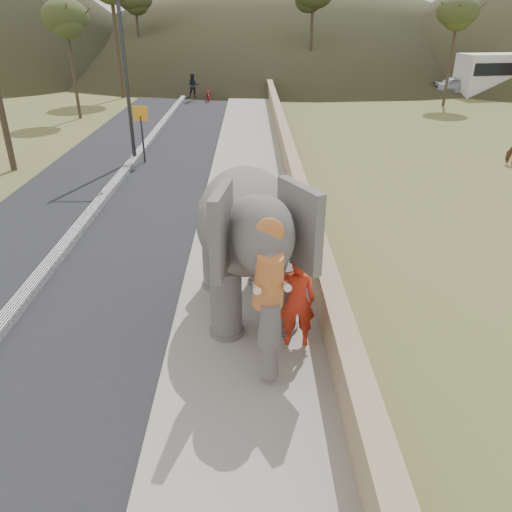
{
  "coord_description": "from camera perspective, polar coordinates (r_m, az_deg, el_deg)",
  "views": [
    {
      "loc": [
        0.1,
        -7.71,
        5.84
      ],
      "look_at": [
        0.2,
        0.81,
        1.7
      ],
      "focal_mm": 35.0,
      "sensor_mm": 36.0,
      "label": 1
    }
  ],
  "objects": [
    {
      "name": "elephant_and_man",
      "position": [
        10.14,
        -1.08,
        1.9
      ],
      "size": [
        2.85,
        4.65,
        3.15
      ],
      "color": "slate",
      "rests_on": "ground"
    },
    {
      "name": "walkway",
      "position": [
        18.63,
        -0.95,
        7.88
      ],
      "size": [
        3.0,
        120.0,
        0.15
      ],
      "primitive_type": "cube",
      "color": "#9E9687",
      "rests_on": "ground"
    },
    {
      "name": "signboard",
      "position": [
        22.3,
        -12.97,
        14.43
      ],
      "size": [
        0.6,
        0.08,
        2.4
      ],
      "color": "#2D2D33",
      "rests_on": "ground"
    },
    {
      "name": "hill_far",
      "position": [
        77.87,
        3.3,
        26.73
      ],
      "size": [
        80.0,
        80.0,
        14.0
      ],
      "primitive_type": "cone",
      "color": "brown",
      "rests_on": "ground"
    },
    {
      "name": "motorcyclist",
      "position": [
        38.92,
        -6.31,
        18.3
      ],
      "size": [
        1.95,
        1.81,
        1.97
      ],
      "color": "maroon",
      "rests_on": "ground"
    },
    {
      "name": "lamppost",
      "position": [
        22.27,
        -14.21,
        22.72
      ],
      "size": [
        1.76,
        0.36,
        8.0
      ],
      "color": "#2E2F33",
      "rests_on": "ground"
    },
    {
      "name": "parapet",
      "position": [
        18.55,
        4.21,
        9.27
      ],
      "size": [
        0.3,
        120.0,
        1.1
      ],
      "primitive_type": "cube",
      "color": "tan",
      "rests_on": "ground"
    },
    {
      "name": "ground",
      "position": [
        9.68,
        -1.15,
        -11.23
      ],
      "size": [
        160.0,
        160.0,
        0.0
      ],
      "primitive_type": "plane",
      "color": "olive",
      "rests_on": "ground"
    },
    {
      "name": "road",
      "position": [
        19.33,
        -16.06,
        7.35
      ],
      "size": [
        7.0,
        120.0,
        0.03
      ],
      "primitive_type": "cube",
      "color": "black",
      "rests_on": "ground"
    },
    {
      "name": "median",
      "position": [
        19.3,
        -16.1,
        7.62
      ],
      "size": [
        0.35,
        120.0,
        0.22
      ],
      "primitive_type": "cube",
      "color": "black",
      "rests_on": "ground"
    },
    {
      "name": "trees",
      "position": [
        37.01,
        0.5,
        23.35
      ],
      "size": [
        47.68,
        41.49,
        9.7
      ],
      "color": "#473828",
      "rests_on": "ground"
    },
    {
      "name": "distant_car",
      "position": [
        44.73,
        22.46,
        17.52
      ],
      "size": [
        4.37,
        2.09,
        1.44
      ],
      "primitive_type": "imported",
      "rotation": [
        0.0,
        0.0,
        1.48
      ],
      "color": "#B0B1B7",
      "rests_on": "ground"
    }
  ]
}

